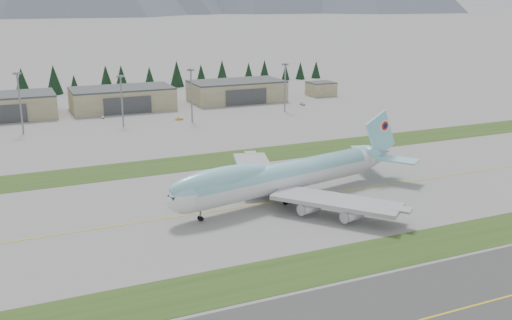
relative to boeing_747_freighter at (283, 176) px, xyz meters
name	(u,v)px	position (x,y,z in m)	size (l,w,h in m)	color
ground	(289,200)	(1.48, -0.33, -6.71)	(7000.00, 7000.00, 0.00)	slate
grass_strip_near	(371,256)	(1.48, -38.33, -6.71)	(400.00, 14.00, 0.08)	#2D4A1A
grass_strip_far	(228,159)	(1.48, 44.67, -6.71)	(400.00, 18.00, 0.08)	#2D4A1A
asphalt_taxiway	(452,312)	(1.48, -62.33, -6.71)	(400.00, 32.00, 0.04)	#3B3B3B
taxiway_line_main	(289,200)	(1.48, -0.33, -6.71)	(400.00, 0.40, 0.02)	gold
taxiway_line_near	(452,312)	(1.48, -62.33, -6.71)	(400.00, 0.40, 0.02)	gold
boeing_747_freighter	(283,176)	(0.00, 0.00, 0.00)	(77.55, 65.34, 20.34)	white
hangar_center	(122,98)	(-13.52, 149.56, -1.32)	(48.00, 26.60, 10.80)	gray
hangar_right	(237,91)	(46.48, 149.56, -1.32)	(48.00, 26.60, 10.80)	gray
control_shed	(321,89)	(96.48, 147.67, -2.91)	(14.00, 12.00, 7.60)	gray
floodlight_masts	(119,88)	(-21.55, 111.00, 9.34)	(149.91, 9.00, 24.32)	gray
service_vehicle_a	(103,118)	(-26.04, 131.39, -6.71)	(1.33, 3.29, 1.12)	silver
service_vehicle_b	(179,120)	(4.52, 113.64, -6.71)	(1.28, 3.63, 1.20)	gold
service_vehicle_c	(303,105)	(72.61, 124.61, -6.71)	(1.67, 4.10, 1.19)	#B1B1B6
conifer_belt	(122,78)	(-1.66, 211.26, 0.50)	(267.05, 15.29, 16.63)	black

